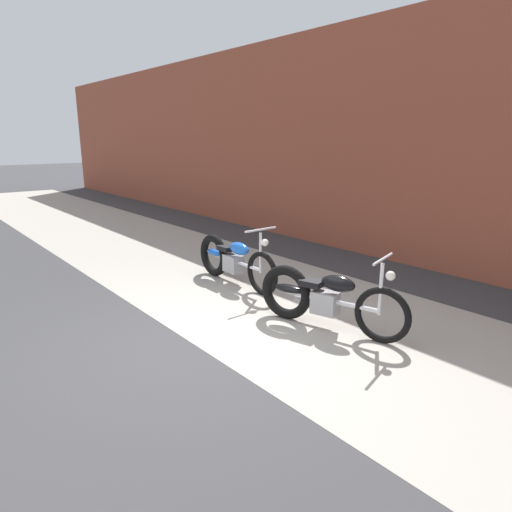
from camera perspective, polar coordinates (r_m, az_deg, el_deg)
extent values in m
plane|color=#38383A|center=(5.39, -7.21, -11.24)|extent=(80.00, 80.00, 0.00)
cube|color=#9E998E|center=(6.39, 6.28, -6.90)|extent=(36.00, 3.50, 0.01)
cube|color=brown|center=(8.76, 23.24, 12.98)|extent=(36.00, 0.50, 4.52)
torus|color=black|center=(6.91, 0.78, -2.20)|extent=(0.68, 0.08, 0.68)
torus|color=black|center=(7.90, -5.30, 0.10)|extent=(0.73, 0.13, 0.73)
cylinder|color=silver|center=(7.39, -2.47, -0.77)|extent=(1.24, 0.06, 0.06)
cube|color=#99999E|center=(7.46, -2.83, -0.94)|extent=(0.32, 0.22, 0.28)
ellipsoid|color=blue|center=(7.26, -2.11, 0.93)|extent=(0.44, 0.19, 0.20)
ellipsoid|color=blue|center=(7.85, -5.10, 0.45)|extent=(0.44, 0.18, 0.10)
cube|color=black|center=(7.56, -3.76, 0.99)|extent=(0.28, 0.20, 0.08)
cylinder|color=silver|center=(6.85, 0.57, 0.36)|extent=(0.04, 0.04, 0.62)
cylinder|color=silver|center=(6.77, 0.58, 3.31)|extent=(0.03, 0.58, 0.03)
sphere|color=white|center=(6.74, 1.12, 1.68)|extent=(0.11, 0.11, 0.11)
cylinder|color=silver|center=(7.75, -2.99, -0.95)|extent=(0.55, 0.06, 0.06)
torus|color=black|center=(5.52, 15.48, -7.15)|extent=(0.68, 0.27, 0.68)
torus|color=black|center=(6.03, 3.77, -4.53)|extent=(0.74, 0.33, 0.73)
cylinder|color=silver|center=(5.73, 9.37, -5.56)|extent=(1.20, 0.40, 0.06)
cube|color=#99999E|center=(5.78, 8.63, -5.78)|extent=(0.37, 0.30, 0.28)
ellipsoid|color=black|center=(5.62, 10.20, -3.41)|extent=(0.48, 0.30, 0.20)
ellipsoid|color=black|center=(5.98, 4.19, -4.08)|extent=(0.47, 0.29, 0.10)
cube|color=black|center=(5.79, 6.94, -3.37)|extent=(0.32, 0.27, 0.08)
cylinder|color=silver|center=(5.43, 15.30, -4.03)|extent=(0.05, 0.05, 0.62)
cylinder|color=silver|center=(5.33, 15.56, -0.36)|extent=(0.19, 0.57, 0.03)
sphere|color=white|center=(5.35, 16.44, -2.38)|extent=(0.11, 0.11, 0.11)
cylinder|color=silver|center=(6.03, 7.19, -5.65)|extent=(0.55, 0.21, 0.06)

